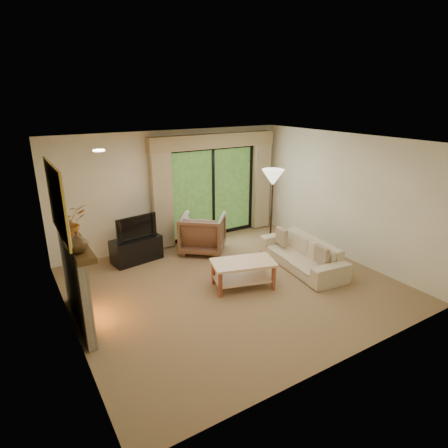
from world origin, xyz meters
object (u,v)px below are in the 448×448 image
media_console (137,250)px  coffee_table (243,274)px  armchair (203,233)px  sofa (302,254)px

media_console → coffee_table: (1.26, -2.10, -0.00)m
media_console → armchair: bearing=-19.1°
armchair → coffee_table: 1.85m
coffee_table → media_console: bearing=137.3°
armchair → sofa: (1.31, -1.76, -0.14)m
armchair → coffee_table: (-0.17, -1.83, -0.18)m
sofa → armchair: bearing=-136.6°
media_console → sofa: size_ratio=0.51×
media_console → armchair: armchair is taller
sofa → media_console: bearing=-119.8°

